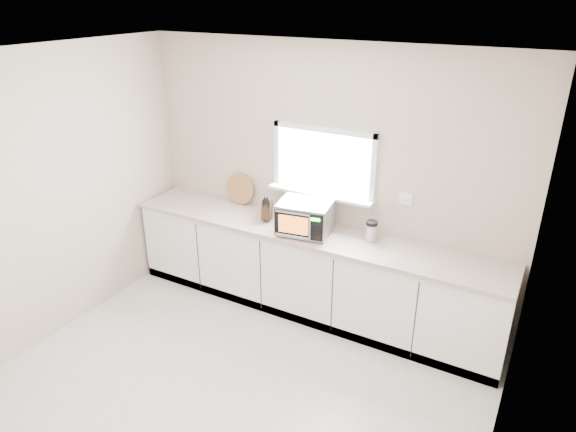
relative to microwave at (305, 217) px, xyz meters
The scene contains 8 objects.
ground 1.95m from the microwave, 89.44° to the right, with size 4.00×4.00×0.00m, color beige.
back_wall 0.47m from the microwave, 87.50° to the left, with size 4.00×0.17×2.70m.
cabinets 0.65m from the microwave, 79.12° to the left, with size 3.92×0.60×0.88m, color white.
countertop 0.20m from the microwave, 77.67° to the left, with size 3.92×0.64×0.04m, color #B6A596.
microwave is the anchor object (origin of this frame).
knife_block 0.49m from the microwave, 169.74° to the left, with size 0.15×0.21×0.27m.
cutting_board 1.02m from the microwave, 161.58° to the left, with size 0.34×0.34×0.02m, color #AE6643.
coffee_grinder 0.65m from the microwave, 14.77° to the left, with size 0.12×0.12×0.20m.
Camera 1 is at (2.05, -2.42, 3.12)m, focal length 32.00 mm.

